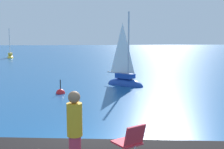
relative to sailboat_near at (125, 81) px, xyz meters
name	(u,v)px	position (x,y,z in m)	size (l,w,h in m)	color
sailboat_near	(125,81)	(0.00, 0.00, 0.00)	(2.88, 2.72, 5.62)	#193D99
sailboat_far	(10,56)	(-14.16, 24.15, -0.05)	(1.49, 2.61, 4.71)	yellow
person_standing	(75,132)	(-2.69, -15.64, 1.62)	(0.28, 0.28, 1.62)	#DB384C
beach_chair	(130,140)	(-1.59, -14.96, 1.20)	(0.72, 0.76, 0.80)	#E03342
marker_buoy	(61,93)	(-4.26, -2.62, -0.30)	(0.56, 0.56, 1.13)	red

